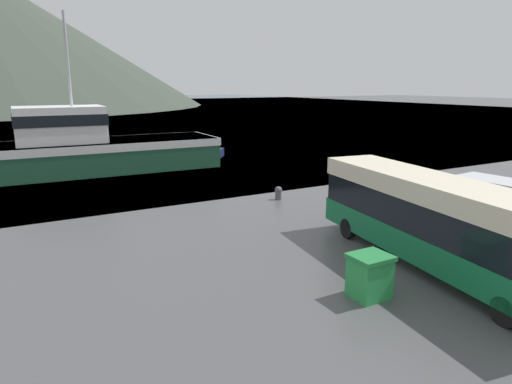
{
  "coord_description": "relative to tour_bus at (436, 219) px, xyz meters",
  "views": [
    {
      "loc": [
        -12.73,
        -3.23,
        6.78
      ],
      "look_at": [
        -2.94,
        14.26,
        2.0
      ],
      "focal_mm": 32.0,
      "sensor_mm": 36.0,
      "label": 1
    }
  ],
  "objects": [
    {
      "name": "tour_bus",
      "position": [
        0.0,
        0.0,
        0.0
      ],
      "size": [
        4.01,
        12.01,
        3.41
      ],
      "rotation": [
        0.0,
        0.0,
        -0.14
      ],
      "color": "#146B3D",
      "rests_on": "ground"
    },
    {
      "name": "delivery_van",
      "position": [
        6.02,
        1.94,
        -0.6
      ],
      "size": [
        2.49,
        5.88,
        2.49
      ],
      "rotation": [
        0.0,
        0.0,
        0.1
      ],
      "color": "silver",
      "rests_on": "ground"
    },
    {
      "name": "storage_bin",
      "position": [
        -3.75,
        -0.67,
        -1.17
      ],
      "size": [
        1.26,
        1.13,
        1.45
      ],
      "color": "green",
      "rests_on": "ground"
    },
    {
      "name": "small_boat",
      "position": [
        2.19,
        29.68,
        -1.52
      ],
      "size": [
        5.57,
        4.94,
        0.78
      ],
      "rotation": [
        0.0,
        0.0,
        0.91
      ],
      "color": "#19234C",
      "rests_on": "water_surface"
    },
    {
      "name": "water_surface",
      "position": [
        -0.89,
        133.4,
        -1.91
      ],
      "size": [
        240.0,
        240.0,
        0.0
      ],
      "primitive_type": "plane",
      "color": "#3D5160",
      "rests_on": "ground"
    },
    {
      "name": "fishing_boat",
      "position": [
        -8.08,
        26.57,
        -0.0
      ],
      "size": [
        19.97,
        6.41,
        11.95
      ],
      "rotation": [
        0.0,
        0.0,
        4.69
      ],
      "color": "#1E5138",
      "rests_on": "water_surface"
    },
    {
      "name": "mooring_bollard",
      "position": [
        0.5,
        11.7,
        -1.49
      ],
      "size": [
        0.44,
        0.44,
        0.8
      ],
      "color": "#4C4C51",
      "rests_on": "ground"
    }
  ]
}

